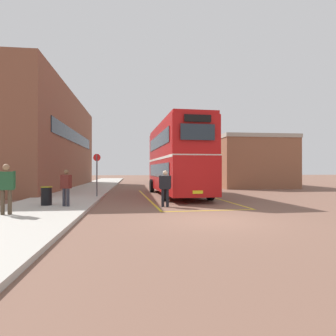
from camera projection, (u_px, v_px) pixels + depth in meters
ground_plane at (165, 190)px, 24.33m from camera, size 135.60×135.60×0.00m
sidewalk_left at (90, 188)px, 25.94m from camera, size 4.00×57.60×0.14m
brick_building_left at (41, 142)px, 27.17m from camera, size 6.39×21.93×8.73m
depot_building_right at (237, 163)px, 32.71m from camera, size 7.13×14.11×5.01m
double_decker_bus at (177, 158)px, 19.38m from camera, size 3.26×10.47×4.75m
single_deck_bus at (171, 170)px, 40.36m from camera, size 2.78×8.13×3.02m
pedestrian_boarding at (165, 186)px, 13.55m from camera, size 0.57×0.25×1.70m
pedestrian_waiting_near at (66, 185)px, 12.68m from camera, size 0.50×0.41×1.60m
pedestrian_waiting_far at (6, 185)px, 10.31m from camera, size 0.59×0.31×1.80m
litter_bin at (46, 196)px, 13.03m from camera, size 0.50×0.50×0.84m
bus_stop_sign at (97, 171)px, 17.38m from camera, size 0.44×0.08×2.55m
bay_marking_yellow at (182, 198)px, 17.46m from camera, size 4.88×12.57×0.01m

